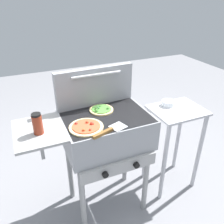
{
  "coord_description": "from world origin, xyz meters",
  "views": [
    {
      "loc": [
        -0.55,
        -1.38,
        1.73
      ],
      "look_at": [
        0.05,
        0.0,
        0.92
      ],
      "focal_mm": 37.25,
      "sensor_mm": 36.0,
      "label": 1
    }
  ],
  "objects_px": {
    "spatula": "(109,130)",
    "prep_table": "(174,133)",
    "grill": "(104,133)",
    "pizza_pepperoni": "(86,127)",
    "sauce_jar": "(37,124)",
    "topping_bowl_near": "(168,103)",
    "pizza_veggie": "(101,110)"
  },
  "relations": [
    {
      "from": "spatula",
      "to": "prep_table",
      "type": "bearing_deg",
      "value": 15.84
    },
    {
      "from": "grill",
      "to": "prep_table",
      "type": "relative_size",
      "value": 1.18
    },
    {
      "from": "spatula",
      "to": "prep_table",
      "type": "height_order",
      "value": "spatula"
    },
    {
      "from": "pizza_pepperoni",
      "to": "spatula",
      "type": "relative_size",
      "value": 0.87
    },
    {
      "from": "spatula",
      "to": "sauce_jar",
      "type": "bearing_deg",
      "value": 159.02
    },
    {
      "from": "spatula",
      "to": "prep_table",
      "type": "relative_size",
      "value": 0.32
    },
    {
      "from": "grill",
      "to": "spatula",
      "type": "xyz_separation_m",
      "value": [
        -0.04,
        -0.2,
        0.15
      ]
    },
    {
      "from": "pizza_pepperoni",
      "to": "topping_bowl_near",
      "type": "relative_size",
      "value": 2.11
    },
    {
      "from": "grill",
      "to": "prep_table",
      "type": "xyz_separation_m",
      "value": [
        0.67,
        0.0,
        -0.18
      ]
    },
    {
      "from": "topping_bowl_near",
      "to": "prep_table",
      "type": "bearing_deg",
      "value": -69.23
    },
    {
      "from": "spatula",
      "to": "topping_bowl_near",
      "type": "height_order",
      "value": "spatula"
    },
    {
      "from": "topping_bowl_near",
      "to": "pizza_veggie",
      "type": "bearing_deg",
      "value": -179.2
    },
    {
      "from": "spatula",
      "to": "prep_table",
      "type": "distance_m",
      "value": 0.82
    },
    {
      "from": "pizza_veggie",
      "to": "spatula",
      "type": "relative_size",
      "value": 0.68
    },
    {
      "from": "prep_table",
      "to": "spatula",
      "type": "bearing_deg",
      "value": -164.16
    },
    {
      "from": "sauce_jar",
      "to": "prep_table",
      "type": "relative_size",
      "value": 0.17
    },
    {
      "from": "spatula",
      "to": "pizza_veggie",
      "type": "bearing_deg",
      "value": 79.92
    },
    {
      "from": "sauce_jar",
      "to": "pizza_pepperoni",
      "type": "bearing_deg",
      "value": -11.83
    },
    {
      "from": "pizza_pepperoni",
      "to": "topping_bowl_near",
      "type": "bearing_deg",
      "value": 13.81
    },
    {
      "from": "pizza_veggie",
      "to": "prep_table",
      "type": "xyz_separation_m",
      "value": [
        0.67,
        -0.09,
        -0.33
      ]
    },
    {
      "from": "sauce_jar",
      "to": "prep_table",
      "type": "height_order",
      "value": "sauce_jar"
    },
    {
      "from": "prep_table",
      "to": "grill",
      "type": "bearing_deg",
      "value": -179.63
    },
    {
      "from": "pizza_veggie",
      "to": "topping_bowl_near",
      "type": "xyz_separation_m",
      "value": [
        0.63,
        0.01,
        -0.07
      ]
    },
    {
      "from": "pizza_veggie",
      "to": "prep_table",
      "type": "relative_size",
      "value": 0.22
    },
    {
      "from": "grill",
      "to": "sauce_jar",
      "type": "height_order",
      "value": "sauce_jar"
    },
    {
      "from": "prep_table",
      "to": "pizza_pepperoni",
      "type": "bearing_deg",
      "value": -173.01
    },
    {
      "from": "grill",
      "to": "spatula",
      "type": "height_order",
      "value": "spatula"
    },
    {
      "from": "pizza_pepperoni",
      "to": "topping_bowl_near",
      "type": "height_order",
      "value": "pizza_pepperoni"
    },
    {
      "from": "sauce_jar",
      "to": "spatula",
      "type": "relative_size",
      "value": 0.54
    },
    {
      "from": "pizza_pepperoni",
      "to": "sauce_jar",
      "type": "height_order",
      "value": "sauce_jar"
    },
    {
      "from": "pizza_pepperoni",
      "to": "grill",
      "type": "bearing_deg",
      "value": 30.42
    },
    {
      "from": "grill",
      "to": "pizza_veggie",
      "type": "height_order",
      "value": "pizza_veggie"
    }
  ]
}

